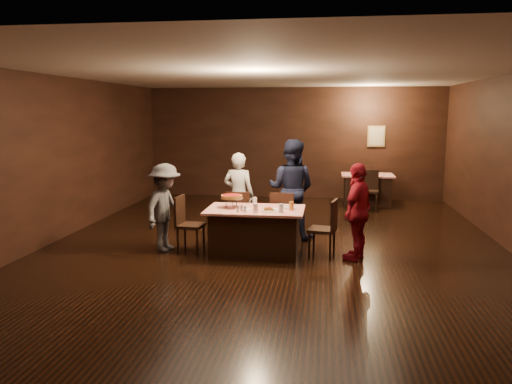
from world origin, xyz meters
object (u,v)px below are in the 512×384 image
at_px(pizza_stand, 232,197).
at_px(main_table, 255,231).
at_px(back_table, 367,189).
at_px(chair_end_right, 322,228).
at_px(glass_back, 255,201).
at_px(glass_amber, 291,206).
at_px(plate_empty, 289,207).
at_px(glass_front_left, 256,208).
at_px(chair_back_near, 369,190).
at_px(diner_red_shirt, 358,212).
at_px(chair_far_right, 283,217).
at_px(chair_end_left, 191,224).
at_px(chair_back_far, 365,183).
at_px(diner_grey_knit, 165,207).
at_px(chair_far_left, 239,216).
at_px(diner_navy_hoodie, 291,189).
at_px(diner_white_jacket, 239,195).
at_px(glass_front_right, 281,208).

bearing_deg(pizza_stand, main_table, -7.13).
distance_m(back_table, chair_end_right, 5.01).
xyz_separation_m(main_table, chair_end_right, (1.10, -0.00, 0.09)).
bearing_deg(glass_back, glass_amber, -28.30).
xyz_separation_m(plate_empty, glass_front_left, (-0.50, -0.45, 0.06)).
xyz_separation_m(chair_back_near, diner_red_shirt, (-0.55, -4.25, 0.30)).
distance_m(chair_far_right, chair_end_left, 1.68).
relative_size(chair_far_right, plate_empty, 3.80).
height_order(main_table, chair_back_near, chair_back_near).
xyz_separation_m(chair_back_far, glass_amber, (-1.60, -5.54, 0.37)).
distance_m(diner_grey_knit, diner_red_shirt, 3.20).
distance_m(chair_far_left, chair_end_right, 1.68).
xyz_separation_m(chair_end_left, diner_navy_hoodie, (1.61, 1.20, 0.45)).
bearing_deg(main_table, chair_end_right, -0.00).
relative_size(diner_white_jacket, glass_front_left, 11.44).
relative_size(chair_end_right, glass_back, 6.79).
relative_size(chair_back_near, glass_amber, 6.79).
distance_m(chair_far_right, chair_end_right, 1.03).
bearing_deg(chair_back_far, plate_empty, 76.59).
relative_size(diner_white_jacket, glass_front_right, 11.44).
bearing_deg(chair_end_right, plate_empty, -94.01).
xyz_separation_m(chair_back_near, glass_back, (-2.25, -3.89, 0.37)).
bearing_deg(chair_end_left, back_table, -29.08).
relative_size(glass_front_left, glass_back, 1.00).
relative_size(back_table, diner_grey_knit, 0.87).
height_order(main_table, glass_amber, glass_amber).
xyz_separation_m(chair_back_near, glass_amber, (-1.60, -4.24, 0.37)).
relative_size(chair_end_left, pizza_stand, 2.50).
distance_m(main_table, glass_back, 0.55).
relative_size(chair_far_right, diner_grey_knit, 0.64).
bearing_deg(pizza_stand, chair_far_left, 90.00).
bearing_deg(chair_far_right, glass_back, 48.67).
relative_size(chair_back_far, glass_back, 6.79).
bearing_deg(plate_empty, glass_amber, -75.96).
xyz_separation_m(chair_end_left, chair_back_near, (3.30, 4.19, 0.00)).
xyz_separation_m(back_table, diner_grey_knit, (-3.75, -4.86, 0.36)).
distance_m(chair_end_right, diner_white_jacket, 1.96).
bearing_deg(glass_back, main_table, -80.54).
bearing_deg(chair_end_left, plate_empty, -79.83).
height_order(back_table, chair_end_right, chair_end_right).
bearing_deg(chair_far_right, glass_amber, 107.70).
relative_size(plate_empty, glass_back, 1.79).
height_order(main_table, glass_front_left, glass_front_left).
bearing_deg(main_table, diner_white_jacket, 112.75).
relative_size(chair_end_left, plate_empty, 3.80).
height_order(pizza_stand, glass_front_right, pizza_stand).
xyz_separation_m(chair_end_right, glass_front_right, (-0.65, -0.25, 0.37)).
bearing_deg(glass_front_left, pizza_stand, 142.13).
distance_m(diner_red_shirt, pizza_stand, 2.07).
bearing_deg(diner_navy_hoodie, chair_back_far, -97.68).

